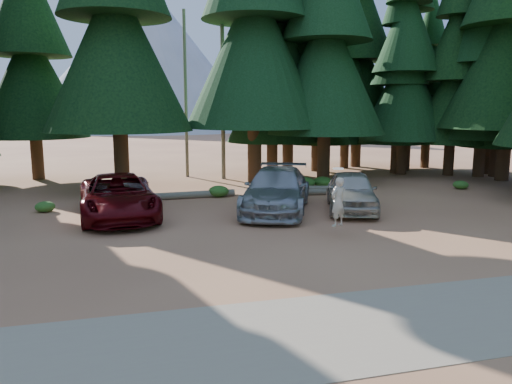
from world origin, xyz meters
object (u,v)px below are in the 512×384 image
at_px(red_pickup, 118,196).
at_px(log_mid, 290,193).
at_px(silver_minivan_right, 352,191).
at_px(log_right, 320,189).
at_px(frisbee_player, 338,202).
at_px(log_left, 186,195).
at_px(silver_minivan_center, 277,190).

relative_size(red_pickup, log_mid, 1.70).
relative_size(silver_minivan_right, log_right, 1.03).
distance_m(red_pickup, log_mid, 8.63).
relative_size(frisbee_player, log_left, 0.41).
bearing_deg(red_pickup, frisbee_player, -38.12).
relative_size(silver_minivan_center, log_left, 1.31).
xyz_separation_m(red_pickup, log_left, (3.04, 3.48, -0.68)).
xyz_separation_m(silver_minivan_right, log_mid, (-1.33, 4.05, -0.67)).
bearing_deg(log_mid, red_pickup, -150.10).
bearing_deg(silver_minivan_center, log_right, 72.74).
bearing_deg(log_left, frisbee_player, -67.04).
height_order(silver_minivan_center, log_mid, silver_minivan_center).
relative_size(log_left, log_right, 1.01).
distance_m(red_pickup, log_right, 10.64).
height_order(red_pickup, silver_minivan_center, silver_minivan_center).
height_order(frisbee_player, log_mid, frisbee_player).
distance_m(silver_minivan_right, log_left, 7.81).
bearing_deg(silver_minivan_center, silver_minivan_right, 12.26).
bearing_deg(silver_minivan_center, frisbee_player, -56.35).
distance_m(log_mid, log_right, 2.02).
bearing_deg(frisbee_player, log_right, -133.22).
height_order(frisbee_player, log_left, frisbee_player).
xyz_separation_m(frisbee_player, log_right, (2.84, 8.55, -1.03)).
height_order(silver_minivan_right, log_mid, silver_minivan_right).
distance_m(log_left, log_right, 6.89).
height_order(red_pickup, frisbee_player, frisbee_player).
bearing_deg(log_left, log_mid, -8.45).
distance_m(frisbee_player, log_right, 9.07).
bearing_deg(silver_minivan_center, log_left, 153.50).
relative_size(silver_minivan_right, log_mid, 1.34).
xyz_separation_m(log_left, log_right, (6.88, 0.29, -0.02)).
xyz_separation_m(silver_minivan_center, log_left, (-3.27, 3.90, -0.72)).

